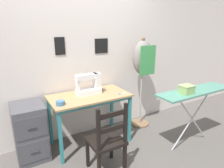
# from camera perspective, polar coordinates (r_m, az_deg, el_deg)

# --- Properties ---
(ground_plane) EXTENTS (14.00, 14.00, 0.00)m
(ground_plane) POSITION_cam_1_polar(r_m,az_deg,el_deg) (2.97, -3.44, -18.95)
(ground_plane) COLOR #5B5651
(wall_back) EXTENTS (10.00, 0.06, 2.55)m
(wall_back) POSITION_cam_1_polar(r_m,az_deg,el_deg) (3.07, -9.63, 7.96)
(wall_back) COLOR silver
(wall_back) RESTS_ON ground_plane
(sewing_table) EXTENTS (1.12, 0.61, 0.76)m
(sewing_table) POSITION_cam_1_polar(r_m,az_deg,el_deg) (2.88, -6.30, -4.98)
(sewing_table) COLOR tan
(sewing_table) RESTS_ON ground_plane
(sewing_machine) EXTENTS (0.37, 0.15, 0.32)m
(sewing_machine) POSITION_cam_1_polar(r_m,az_deg,el_deg) (2.87, -6.33, -0.16)
(sewing_machine) COLOR white
(sewing_machine) RESTS_ON sewing_table
(fabric_bowl) EXTENTS (0.11, 0.11, 0.05)m
(fabric_bowl) POSITION_cam_1_polar(r_m,az_deg,el_deg) (2.57, -14.52, -5.23)
(fabric_bowl) COLOR teal
(fabric_bowl) RESTS_ON sewing_table
(scissors) EXTENTS (0.13, 0.05, 0.01)m
(scissors) POSITION_cam_1_polar(r_m,az_deg,el_deg) (2.89, 2.61, -2.79)
(scissors) COLOR silver
(scissors) RESTS_ON sewing_table
(thread_spool_near_machine) EXTENTS (0.04, 0.04, 0.04)m
(thread_spool_near_machine) POSITION_cam_1_polar(r_m,az_deg,el_deg) (3.00, -2.84, -1.75)
(thread_spool_near_machine) COLOR black
(thread_spool_near_machine) RESTS_ON sewing_table
(wooden_chair) EXTENTS (0.40, 0.38, 0.90)m
(wooden_chair) POSITION_cam_1_polar(r_m,az_deg,el_deg) (2.43, -1.46, -15.92)
(wooden_chair) COLOR black
(wooden_chair) RESTS_ON ground_plane
(filing_cabinet) EXTENTS (0.39, 0.50, 0.75)m
(filing_cabinet) POSITION_cam_1_polar(r_m,az_deg,el_deg) (2.90, -22.35, -12.43)
(filing_cabinet) COLOR #4C4C51
(filing_cabinet) RESTS_ON ground_plane
(dress_form) EXTENTS (0.36, 0.32, 1.53)m
(dress_form) POSITION_cam_1_polar(r_m,az_deg,el_deg) (3.34, 8.70, 6.24)
(dress_form) COLOR #846647
(dress_form) RESTS_ON ground_plane
(ironing_board) EXTENTS (1.22, 0.32, 0.85)m
(ironing_board) POSITION_cam_1_polar(r_m,az_deg,el_deg) (3.03, 22.67, -2.53)
(ironing_board) COLOR #518E7A
(ironing_board) RESTS_ON ground_plane
(storage_box) EXTENTS (0.18, 0.15, 0.11)m
(storage_box) POSITION_cam_1_polar(r_m,az_deg,el_deg) (2.82, 20.52, -1.43)
(storage_box) COLOR #8EB266
(storage_box) RESTS_ON ironing_board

